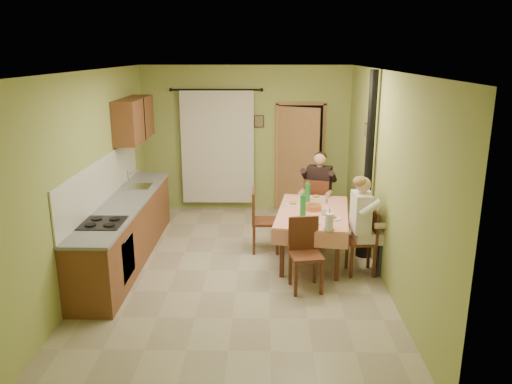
{
  "coord_description": "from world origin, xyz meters",
  "views": [
    {
      "loc": [
        0.38,
        -6.59,
        3.04
      ],
      "look_at": [
        0.25,
        0.1,
        1.15
      ],
      "focal_mm": 35.0,
      "sensor_mm": 36.0,
      "label": 1
    }
  ],
  "objects_px": {
    "chair_right": "(361,254)",
    "stove_flue": "(367,192)",
    "dining_table": "(312,235)",
    "man_right": "(363,214)",
    "chair_near": "(305,269)",
    "chair_far": "(317,217)",
    "chair_left": "(265,233)",
    "man_far": "(319,184)"
  },
  "relations": [
    {
      "from": "chair_right",
      "to": "stove_flue",
      "type": "xyz_separation_m",
      "value": [
        0.16,
        0.63,
        0.74
      ]
    },
    {
      "from": "dining_table",
      "to": "man_right",
      "type": "bearing_deg",
      "value": -30.11
    },
    {
      "from": "chair_near",
      "to": "chair_right",
      "type": "distance_m",
      "value": 0.98
    },
    {
      "from": "dining_table",
      "to": "chair_right",
      "type": "relative_size",
      "value": 1.97
    },
    {
      "from": "chair_right",
      "to": "chair_far",
      "type": "bearing_deg",
      "value": 13.07
    },
    {
      "from": "chair_left",
      "to": "man_far",
      "type": "xyz_separation_m",
      "value": [
        0.91,
        0.8,
        0.59
      ]
    },
    {
      "from": "dining_table",
      "to": "chair_far",
      "type": "distance_m",
      "value": 1.11
    },
    {
      "from": "chair_near",
      "to": "chair_far",
      "type": "bearing_deg",
      "value": -109.2
    },
    {
      "from": "dining_table",
      "to": "man_far",
      "type": "relative_size",
      "value": 1.32
    },
    {
      "from": "man_far",
      "to": "dining_table",
      "type": "bearing_deg",
      "value": -81.16
    },
    {
      "from": "chair_near",
      "to": "chair_right",
      "type": "xyz_separation_m",
      "value": [
        0.83,
        0.52,
        -0.0
      ]
    },
    {
      "from": "chair_near",
      "to": "chair_left",
      "type": "distance_m",
      "value": 1.44
    },
    {
      "from": "dining_table",
      "to": "man_right",
      "type": "distance_m",
      "value": 0.96
    },
    {
      "from": "stove_flue",
      "to": "chair_near",
      "type": "bearing_deg",
      "value": -130.61
    },
    {
      "from": "chair_near",
      "to": "stove_flue",
      "type": "xyz_separation_m",
      "value": [
        0.99,
        1.15,
        0.73
      ]
    },
    {
      "from": "chair_right",
      "to": "man_far",
      "type": "xyz_separation_m",
      "value": [
        -0.46,
        1.61,
        0.59
      ]
    },
    {
      "from": "chair_right",
      "to": "stove_flue",
      "type": "bearing_deg",
      "value": -17.14
    },
    {
      "from": "chair_left",
      "to": "man_far",
      "type": "height_order",
      "value": "man_far"
    },
    {
      "from": "chair_far",
      "to": "man_right",
      "type": "height_order",
      "value": "man_right"
    },
    {
      "from": "man_far",
      "to": "man_right",
      "type": "distance_m",
      "value": 1.67
    },
    {
      "from": "dining_table",
      "to": "chair_right",
      "type": "height_order",
      "value": "chair_right"
    },
    {
      "from": "dining_table",
      "to": "man_far",
      "type": "distance_m",
      "value": 1.23
    },
    {
      "from": "dining_table",
      "to": "stove_flue",
      "type": "height_order",
      "value": "stove_flue"
    },
    {
      "from": "chair_far",
      "to": "stove_flue",
      "type": "relative_size",
      "value": 0.35
    },
    {
      "from": "chair_near",
      "to": "man_far",
      "type": "relative_size",
      "value": 0.69
    },
    {
      "from": "dining_table",
      "to": "man_right",
      "type": "xyz_separation_m",
      "value": [
        0.64,
        -0.5,
        0.5
      ]
    },
    {
      "from": "chair_right",
      "to": "man_far",
      "type": "bearing_deg",
      "value": 12.79
    },
    {
      "from": "man_right",
      "to": "chair_left",
      "type": "bearing_deg",
      "value": 55.96
    },
    {
      "from": "chair_right",
      "to": "chair_left",
      "type": "bearing_deg",
      "value": 56.21
    },
    {
      "from": "chair_right",
      "to": "chair_left",
      "type": "height_order",
      "value": "chair_left"
    },
    {
      "from": "chair_far",
      "to": "chair_right",
      "type": "distance_m",
      "value": 1.66
    },
    {
      "from": "chair_left",
      "to": "man_right",
      "type": "height_order",
      "value": "man_right"
    },
    {
      "from": "chair_near",
      "to": "chair_left",
      "type": "bearing_deg",
      "value": -77.24
    },
    {
      "from": "chair_far",
      "to": "chair_right",
      "type": "xyz_separation_m",
      "value": [
        0.46,
        -1.6,
        -0.0
      ]
    },
    {
      "from": "chair_near",
      "to": "chair_right",
      "type": "relative_size",
      "value": 1.03
    },
    {
      "from": "chair_far",
      "to": "chair_right",
      "type": "bearing_deg",
      "value": -54.99
    },
    {
      "from": "dining_table",
      "to": "chair_left",
      "type": "relative_size",
      "value": 1.86
    },
    {
      "from": "stove_flue",
      "to": "chair_far",
      "type": "bearing_deg",
      "value": 122.87
    },
    {
      "from": "chair_right",
      "to": "man_right",
      "type": "xyz_separation_m",
      "value": [
        -0.01,
        -0.0,
        0.59
      ]
    },
    {
      "from": "man_far",
      "to": "man_right",
      "type": "relative_size",
      "value": 1.0
    },
    {
      "from": "chair_left",
      "to": "dining_table",
      "type": "bearing_deg",
      "value": 66.04
    },
    {
      "from": "chair_left",
      "to": "man_right",
      "type": "bearing_deg",
      "value": 58.49
    }
  ]
}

